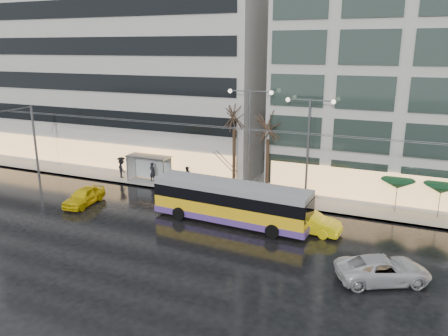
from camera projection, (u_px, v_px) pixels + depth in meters
The scene contains 19 objects.
ground at pixel (166, 239), 29.55m from camera, with size 140.00×140.00×0.00m, color black.
sidewalk at pixel (260, 184), 41.17m from camera, with size 80.00×10.00×0.15m, color gray.
kerb at pixel (242, 200), 36.79m from camera, with size 80.00×0.10×0.15m, color slate.
building_left at pixel (126, 60), 49.45m from camera, with size 34.00×14.00×22.00m, color #B4B2AC.
trolleybus at pixel (231, 204), 31.99m from camera, with size 11.99×4.93×5.50m.
catenary at pixel (226, 154), 35.06m from camera, with size 42.24×5.12×7.00m.
bus_shelter at pixel (146, 162), 41.66m from camera, with size 4.20×1.60×2.51m.
street_lamp_near at pixel (250, 128), 36.75m from camera, with size 3.96×0.36×9.03m.
street_lamp_far at pixel (308, 136), 34.94m from camera, with size 3.96×0.36×8.53m.
tree_a at pixel (234, 114), 37.21m from camera, with size 3.20×3.20×8.40m.
tree_b at pixel (268, 124), 36.43m from camera, with size 3.20×3.20×7.70m.
parasol_a at pixel (398, 184), 33.34m from camera, with size 2.50×2.50×2.65m.
parasol_b at pixel (441, 189), 32.21m from camera, with size 2.50×2.50×2.65m.
taxi_a at pixel (84, 196), 35.87m from camera, with size 1.72×4.27×1.46m, color yellow.
taxi_b at pixel (307, 221), 30.56m from camera, with size 1.65×4.72×1.56m, color yellow.
sedan_silver at pixel (383, 269), 24.09m from camera, with size 2.37×5.14×1.43m, color #BCBCC1.
pedestrian_a at pixel (152, 167), 41.38m from camera, with size 1.07×1.09×2.19m.
pedestrian_b at pixel (187, 176), 40.55m from camera, with size 1.05×0.95×1.76m.
pedestrian_c at pixel (121, 167), 42.71m from camera, with size 1.36×1.19×2.11m.
Camera 1 is at (14.27, -23.45, 12.57)m, focal length 35.00 mm.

